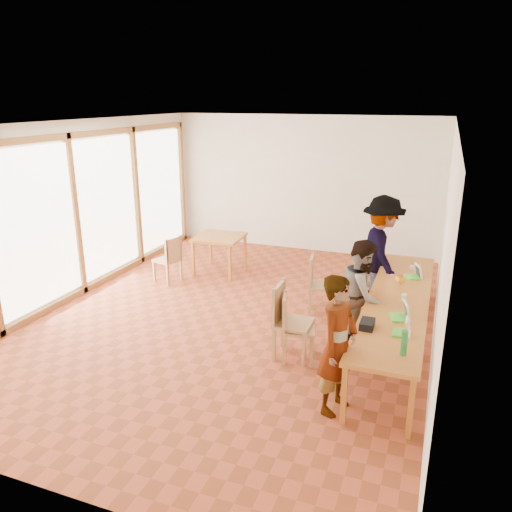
% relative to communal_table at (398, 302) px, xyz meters
% --- Properties ---
extents(ground, '(8.00, 8.00, 0.00)m').
position_rel_communal_table_xyz_m(ground, '(-2.50, 0.17, -0.70)').
color(ground, '#A74528').
rests_on(ground, ground).
extents(wall_back, '(6.00, 0.10, 3.00)m').
position_rel_communal_table_xyz_m(wall_back, '(-2.50, 4.17, 0.80)').
color(wall_back, white).
rests_on(wall_back, ground).
extents(wall_front, '(6.00, 0.10, 3.00)m').
position_rel_communal_table_xyz_m(wall_front, '(-2.50, -3.83, 0.80)').
color(wall_front, white).
rests_on(wall_front, ground).
extents(wall_right, '(0.10, 8.00, 3.00)m').
position_rel_communal_table_xyz_m(wall_right, '(0.50, 0.17, 0.80)').
color(wall_right, white).
rests_on(wall_right, ground).
extents(window_wall, '(0.10, 8.00, 3.00)m').
position_rel_communal_table_xyz_m(window_wall, '(-5.46, 0.17, 0.80)').
color(window_wall, white).
rests_on(window_wall, ground).
extents(ceiling, '(6.00, 8.00, 0.04)m').
position_rel_communal_table_xyz_m(ceiling, '(-2.50, 0.17, 2.32)').
color(ceiling, white).
rests_on(ceiling, wall_back).
extents(communal_table, '(0.80, 4.00, 0.75)m').
position_rel_communal_table_xyz_m(communal_table, '(0.00, 0.00, 0.00)').
color(communal_table, '#C16A2B').
rests_on(communal_table, ground).
extents(side_table, '(0.90, 0.90, 0.75)m').
position_rel_communal_table_xyz_m(side_table, '(-3.61, 2.03, -0.03)').
color(side_table, '#C16A2B').
rests_on(side_table, ground).
extents(chair_near, '(0.52, 0.52, 0.48)m').
position_rel_communal_table_xyz_m(chair_near, '(-1.27, -0.78, -0.15)').
color(chair_near, tan).
rests_on(chair_near, ground).
extents(chair_mid, '(0.48, 0.48, 0.54)m').
position_rel_communal_table_xyz_m(chair_mid, '(-1.37, -0.72, -0.08)').
color(chair_mid, tan).
rests_on(chair_mid, ground).
extents(chair_far, '(0.50, 0.50, 0.49)m').
position_rel_communal_table_xyz_m(chair_far, '(-1.34, 0.87, -0.13)').
color(chair_far, tan).
rests_on(chair_far, ground).
extents(chair_empty, '(0.58, 0.58, 0.50)m').
position_rel_communal_table_xyz_m(chair_empty, '(-0.69, 1.83, -0.13)').
color(chair_empty, tan).
rests_on(chair_empty, ground).
extents(chair_spare, '(0.51, 0.51, 0.47)m').
position_rel_communal_table_xyz_m(chair_spare, '(-4.23, 1.20, -0.16)').
color(chair_spare, tan).
rests_on(chair_spare, ground).
extents(person_near, '(0.52, 0.66, 1.60)m').
position_rel_communal_table_xyz_m(person_near, '(-0.48, -1.70, 0.09)').
color(person_near, gray).
rests_on(person_near, ground).
extents(person_mid, '(0.60, 0.77, 1.56)m').
position_rel_communal_table_xyz_m(person_mid, '(-0.47, -0.12, 0.07)').
color(person_mid, gray).
rests_on(person_mid, ground).
extents(person_far, '(1.08, 1.37, 1.87)m').
position_rel_communal_table_xyz_m(person_far, '(-0.42, 1.48, 0.23)').
color(person_far, gray).
rests_on(person_far, ground).
extents(laptop_near, '(0.21, 0.24, 0.20)m').
position_rel_communal_table_xyz_m(laptop_near, '(0.16, -1.09, 0.10)').
color(laptop_near, '#4ED030').
rests_on(laptop_near, communal_table).
extents(laptop_mid, '(0.29, 0.31, 0.22)m').
position_rel_communal_table_xyz_m(laptop_mid, '(0.11, -0.66, 0.11)').
color(laptop_mid, '#4ED030').
rests_on(laptop_mid, communal_table).
extents(laptop_far, '(0.29, 0.30, 0.21)m').
position_rel_communal_table_xyz_m(laptop_far, '(0.16, 0.92, 0.10)').
color(laptop_far, '#4ED030').
rests_on(laptop_far, communal_table).
extents(yellow_mug, '(0.18, 0.18, 0.11)m').
position_rel_communal_table_xyz_m(yellow_mug, '(-0.03, 0.61, 0.10)').
color(yellow_mug, orange).
rests_on(yellow_mug, communal_table).
extents(green_bottle, '(0.07, 0.07, 0.28)m').
position_rel_communal_table_xyz_m(green_bottle, '(0.20, -1.59, 0.19)').
color(green_bottle, '#217F36').
rests_on(green_bottle, communal_table).
extents(clear_glass, '(0.07, 0.07, 0.09)m').
position_rel_communal_table_xyz_m(clear_glass, '(0.08, -0.05, 0.09)').
color(clear_glass, silver).
rests_on(clear_glass, communal_table).
extents(condiment_cup, '(0.08, 0.08, 0.06)m').
position_rel_communal_table_xyz_m(condiment_cup, '(0.09, 1.31, 0.08)').
color(condiment_cup, white).
rests_on(condiment_cup, communal_table).
extents(pink_phone, '(0.05, 0.10, 0.01)m').
position_rel_communal_table_xyz_m(pink_phone, '(-0.17, 0.88, 0.05)').
color(pink_phone, '#E3536C').
rests_on(pink_phone, communal_table).
extents(black_pouch, '(0.16, 0.26, 0.09)m').
position_rel_communal_table_xyz_m(black_pouch, '(-0.26, -1.06, 0.09)').
color(black_pouch, black).
rests_on(black_pouch, communal_table).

